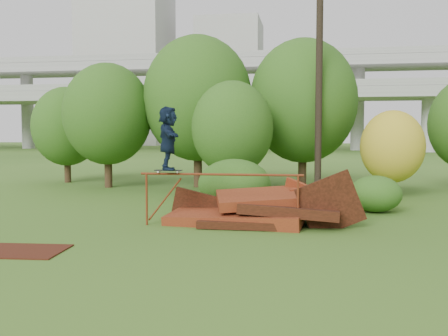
% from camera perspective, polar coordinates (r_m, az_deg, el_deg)
% --- Properties ---
extents(ground, '(240.00, 240.00, 0.00)m').
position_cam_1_polar(ground, '(12.19, 2.19, -8.22)').
color(ground, '#2D5116').
rests_on(ground, ground).
extents(scrap_pile, '(5.72, 2.82, 1.92)m').
position_cam_1_polar(scrap_pile, '(14.43, 3.82, -4.82)').
color(scrap_pile, '#511E0E').
rests_on(scrap_pile, ground).
extents(grind_rail, '(4.50, 0.17, 1.48)m').
position_cam_1_polar(grind_rail, '(13.66, -0.38, -1.84)').
color(grind_rail, maroon).
rests_on(grind_rail, ground).
extents(skateboard, '(0.76, 0.22, 0.08)m').
position_cam_1_polar(skateboard, '(13.92, -6.38, -0.28)').
color(skateboard, black).
rests_on(skateboard, grind_rail).
extents(skater, '(0.97, 1.71, 1.76)m').
position_cam_1_polar(skater, '(13.88, -6.41, 3.41)').
color(skater, '#0F1C31').
rests_on(skater, skateboard).
extents(flat_plate, '(1.99, 1.49, 0.03)m').
position_cam_1_polar(flat_plate, '(11.89, -22.27, -8.76)').
color(flat_plate, '#3B170C').
rests_on(flat_plate, ground).
extents(tree_0, '(4.17, 4.17, 5.88)m').
position_cam_1_polar(tree_0, '(24.28, -13.17, 6.01)').
color(tree_0, black).
rests_on(tree_0, ground).
extents(tree_1, '(5.18, 5.18, 7.20)m').
position_cam_1_polar(tree_1, '(23.89, -3.03, 7.93)').
color(tree_1, black).
rests_on(tree_1, ground).
extents(tree_2, '(3.35, 3.35, 4.72)m').
position_cam_1_polar(tree_2, '(20.45, 0.96, 4.59)').
color(tree_2, black).
rests_on(tree_2, ground).
extents(tree_3, '(5.03, 5.03, 6.98)m').
position_cam_1_polar(tree_3, '(23.74, 9.02, 7.57)').
color(tree_3, black).
rests_on(tree_3, ground).
extents(tree_4, '(2.54, 2.54, 3.50)m').
position_cam_1_polar(tree_4, '(21.14, 18.68, 2.32)').
color(tree_4, black).
rests_on(tree_4, ground).
extents(tree_6, '(3.57, 3.57, 4.99)m').
position_cam_1_polar(tree_6, '(27.33, -17.53, 4.55)').
color(tree_6, black).
rests_on(tree_6, ground).
extents(shrub_left, '(2.48, 2.29, 1.71)m').
position_cam_1_polar(shrub_left, '(16.92, 1.19, -1.84)').
color(shrub_left, '#1C4512').
rests_on(shrub_left, ground).
extents(shrub_right, '(1.70, 1.56, 1.20)m').
position_cam_1_polar(shrub_right, '(17.01, 16.91, -2.85)').
color(shrub_right, '#1C4512').
rests_on(shrub_right, ground).
extents(utility_pole, '(1.40, 0.28, 10.13)m').
position_cam_1_polar(utility_pole, '(21.24, 10.82, 10.85)').
color(utility_pole, black).
rests_on(utility_pole, ground).
extents(freeway_overpass, '(160.00, 15.00, 13.70)m').
position_cam_1_polar(freeway_overpass, '(75.15, 8.36, 9.87)').
color(freeway_overpass, gray).
rests_on(freeway_overpass, ground).
extents(building_left, '(18.00, 16.00, 35.00)m').
position_cam_1_polar(building_left, '(114.86, -10.99, 11.39)').
color(building_left, '#9E9E99').
rests_on(building_left, ground).
extents(building_right, '(14.00, 14.00, 28.00)m').
position_cam_1_polar(building_right, '(115.72, 0.69, 9.66)').
color(building_right, '#9E9E99').
rests_on(building_right, ground).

